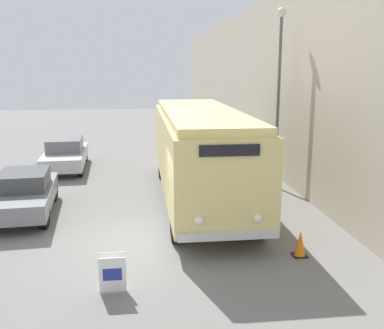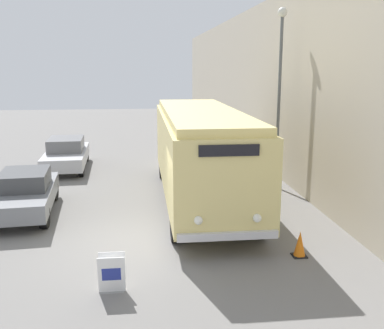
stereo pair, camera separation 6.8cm
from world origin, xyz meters
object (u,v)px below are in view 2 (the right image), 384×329
Objects in this scene: sign_board at (112,274)px; traffic_cone at (300,244)px; vintage_bus at (201,150)px; parked_car_near at (25,193)px; parked_car_mid at (66,154)px; streetlamp at (280,75)px.

sign_board is 4.85m from traffic_cone.
vintage_bus is 5.61m from traffic_cone.
sign_board is at bearing -65.79° from parked_car_near.
parked_car_mid is at bearing 133.60° from vintage_bus.
vintage_bus is 1.49× the size of streetlamp.
parked_car_near is at bearing 151.28° from traffic_cone.
vintage_bus is 15.30× the size of traffic_cone.
vintage_bus reaches higher than parked_car_mid.
parked_car_near is 6.61× the size of traffic_cone.
sign_board is 0.18× the size of parked_car_mid.
parked_car_near reaches higher than traffic_cone.
streetlamp is 1.56× the size of parked_car_near.
traffic_cone is (1.88, -5.05, -1.55)m from vintage_bus.
sign_board is at bearing -127.20° from streetlamp.
streetlamp is at bearing 52.80° from sign_board.
parked_car_near is (-3.11, 5.59, 0.33)m from sign_board.
parked_car_near is at bearing -172.33° from vintage_bus.
parked_car_mid is 13.27m from traffic_cone.
vintage_bus is 7.11m from sign_board.
vintage_bus is 8.22m from parked_car_mid.
parked_car_mid reaches higher than traffic_cone.
traffic_cone is at bearing -33.57° from parked_car_near.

